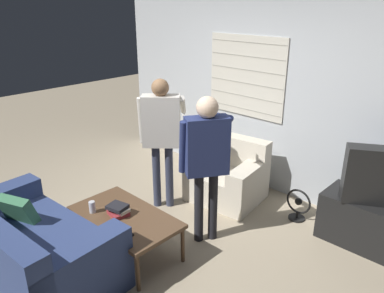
{
  "coord_description": "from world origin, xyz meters",
  "views": [
    {
      "loc": [
        2.71,
        -2.18,
        2.49
      ],
      "look_at": [
        0.1,
        0.56,
        1.0
      ],
      "focal_mm": 35.0,
      "sensor_mm": 36.0,
      "label": 1
    }
  ],
  "objects_px": {
    "couch_blue": "(29,248)",
    "tv": "(383,176)",
    "person_right_standing": "(206,152)",
    "soda_can": "(92,207)",
    "spare_remote": "(127,237)",
    "floor_fan": "(298,205)",
    "armchair_beige": "(228,176)",
    "coffee_table": "(125,218)",
    "person_left_standing": "(162,128)",
    "book_stack": "(118,210)"
  },
  "relations": [
    {
      "from": "coffee_table",
      "to": "spare_remote",
      "type": "xyz_separation_m",
      "value": [
        0.34,
        -0.22,
        0.05
      ]
    },
    {
      "from": "coffee_table",
      "to": "tv",
      "type": "distance_m",
      "value": 2.65
    },
    {
      "from": "couch_blue",
      "to": "soda_can",
      "type": "distance_m",
      "value": 0.69
    },
    {
      "from": "coffee_table",
      "to": "person_right_standing",
      "type": "distance_m",
      "value": 1.08
    },
    {
      "from": "tv",
      "to": "floor_fan",
      "type": "relative_size",
      "value": 1.9
    },
    {
      "from": "couch_blue",
      "to": "person_left_standing",
      "type": "relative_size",
      "value": 1.09
    },
    {
      "from": "soda_can",
      "to": "spare_remote",
      "type": "xyz_separation_m",
      "value": [
        0.63,
        -0.03,
        -0.05
      ]
    },
    {
      "from": "person_left_standing",
      "to": "spare_remote",
      "type": "distance_m",
      "value": 1.51
    },
    {
      "from": "floor_fan",
      "to": "coffee_table",
      "type": "bearing_deg",
      "value": -118.77
    },
    {
      "from": "armchair_beige",
      "to": "floor_fan",
      "type": "relative_size",
      "value": 2.47
    },
    {
      "from": "person_right_standing",
      "to": "spare_remote",
      "type": "distance_m",
      "value": 1.14
    },
    {
      "from": "person_right_standing",
      "to": "soda_can",
      "type": "distance_m",
      "value": 1.31
    },
    {
      "from": "soda_can",
      "to": "spare_remote",
      "type": "bearing_deg",
      "value": -2.8
    },
    {
      "from": "tv",
      "to": "person_left_standing",
      "type": "height_order",
      "value": "person_left_standing"
    },
    {
      "from": "soda_can",
      "to": "couch_blue",
      "type": "bearing_deg",
      "value": -95.09
    },
    {
      "from": "book_stack",
      "to": "soda_can",
      "type": "bearing_deg",
      "value": -145.87
    },
    {
      "from": "coffee_table",
      "to": "soda_can",
      "type": "distance_m",
      "value": 0.36
    },
    {
      "from": "armchair_beige",
      "to": "book_stack",
      "type": "xyz_separation_m",
      "value": [
        -0.09,
        -1.69,
        0.18
      ]
    },
    {
      "from": "armchair_beige",
      "to": "spare_remote",
      "type": "distance_m",
      "value": 1.91
    },
    {
      "from": "person_left_standing",
      "to": "person_right_standing",
      "type": "relative_size",
      "value": 1.02
    },
    {
      "from": "armchair_beige",
      "to": "person_right_standing",
      "type": "height_order",
      "value": "person_right_standing"
    },
    {
      "from": "person_left_standing",
      "to": "person_right_standing",
      "type": "xyz_separation_m",
      "value": [
        0.88,
        -0.17,
        -0.01
      ]
    },
    {
      "from": "couch_blue",
      "to": "tv",
      "type": "relative_size",
      "value": 2.38
    },
    {
      "from": "floor_fan",
      "to": "soda_can",
      "type": "bearing_deg",
      "value": -122.64
    },
    {
      "from": "floor_fan",
      "to": "person_right_standing",
      "type": "bearing_deg",
      "value": -117.33
    },
    {
      "from": "couch_blue",
      "to": "coffee_table",
      "type": "height_order",
      "value": "couch_blue"
    },
    {
      "from": "spare_remote",
      "to": "tv",
      "type": "bearing_deg",
      "value": 49.13
    },
    {
      "from": "armchair_beige",
      "to": "person_left_standing",
      "type": "xyz_separation_m",
      "value": [
        -0.47,
        -0.74,
        0.74
      ]
    },
    {
      "from": "couch_blue",
      "to": "armchair_beige",
      "type": "xyz_separation_m",
      "value": [
        0.39,
        2.51,
        -0.0
      ]
    },
    {
      "from": "coffee_table",
      "to": "spare_remote",
      "type": "height_order",
      "value": "spare_remote"
    },
    {
      "from": "tv",
      "to": "person_right_standing",
      "type": "distance_m",
      "value": 1.8
    },
    {
      "from": "coffee_table",
      "to": "tv",
      "type": "bearing_deg",
      "value": 45.58
    },
    {
      "from": "book_stack",
      "to": "spare_remote",
      "type": "distance_m",
      "value": 0.44
    },
    {
      "from": "person_right_standing",
      "to": "tv",
      "type": "bearing_deg",
      "value": -18.13
    },
    {
      "from": "armchair_beige",
      "to": "spare_remote",
      "type": "bearing_deg",
      "value": 91.32
    },
    {
      "from": "person_right_standing",
      "to": "floor_fan",
      "type": "distance_m",
      "value": 1.46
    },
    {
      "from": "book_stack",
      "to": "couch_blue",
      "type": "bearing_deg",
      "value": -109.59
    },
    {
      "from": "person_right_standing",
      "to": "couch_blue",
      "type": "bearing_deg",
      "value": -173.43
    },
    {
      "from": "person_right_standing",
      "to": "soda_can",
      "type": "height_order",
      "value": "person_right_standing"
    },
    {
      "from": "soda_can",
      "to": "floor_fan",
      "type": "relative_size",
      "value": 0.32
    },
    {
      "from": "coffee_table",
      "to": "person_left_standing",
      "type": "distance_m",
      "value": 1.21
    },
    {
      "from": "person_right_standing",
      "to": "book_stack",
      "type": "height_order",
      "value": "person_right_standing"
    },
    {
      "from": "book_stack",
      "to": "tv",
      "type": "bearing_deg",
      "value": 45.26
    },
    {
      "from": "tv",
      "to": "floor_fan",
      "type": "bearing_deg",
      "value": -26.09
    },
    {
      "from": "coffee_table",
      "to": "soda_can",
      "type": "relative_size",
      "value": 9.33
    },
    {
      "from": "soda_can",
      "to": "spare_remote",
      "type": "height_order",
      "value": "soda_can"
    },
    {
      "from": "person_left_standing",
      "to": "soda_can",
      "type": "bearing_deg",
      "value": -125.17
    },
    {
      "from": "coffee_table",
      "to": "person_right_standing",
      "type": "xyz_separation_m",
      "value": [
        0.44,
        0.74,
        0.64
      ]
    },
    {
      "from": "coffee_table",
      "to": "spare_remote",
      "type": "bearing_deg",
      "value": -33.43
    },
    {
      "from": "soda_can",
      "to": "spare_remote",
      "type": "distance_m",
      "value": 0.63
    }
  ]
}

